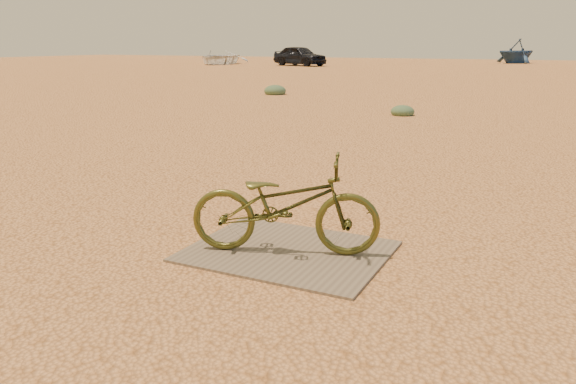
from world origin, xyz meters
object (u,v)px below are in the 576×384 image
at_px(plywood_board, 288,251).
at_px(boat_far_left, 516,51).
at_px(car, 300,56).
at_px(bicycle, 285,205).
at_px(boat_near_left, 219,57).

distance_m(plywood_board, boat_far_left, 49.47).
bearing_deg(plywood_board, car, 114.90).
bearing_deg(plywood_board, bicycle, -95.75).
xyz_separation_m(plywood_board, boat_near_left, (-24.28, 36.31, 0.55)).
relative_size(bicycle, boat_far_left, 0.40).
height_order(bicycle, car, car).
bearing_deg(bicycle, boat_far_left, -16.72).
distance_m(bicycle, car, 40.07).
relative_size(plywood_board, bicycle, 1.04).
distance_m(car, boat_near_left, 7.43).
distance_m(boat_near_left, boat_far_left, 25.58).
distance_m(plywood_board, boat_near_left, 43.68).
bearing_deg(boat_far_left, boat_near_left, -111.96).
relative_size(plywood_board, car, 0.37).
bearing_deg(boat_near_left, bicycle, -65.73).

